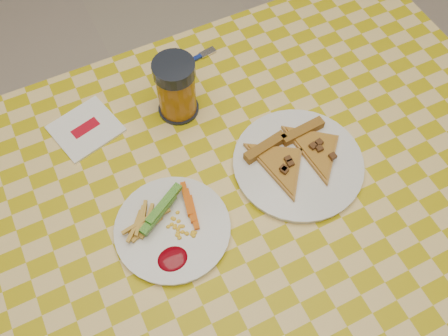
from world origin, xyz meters
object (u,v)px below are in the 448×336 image
(table, at_px, (235,207))
(plate_left, at_px, (173,229))
(plate_right, at_px, (298,164))
(drink_glass, at_px, (176,89))

(table, relative_size, plate_left, 6.02)
(plate_right, bearing_deg, plate_left, -175.92)
(plate_right, bearing_deg, drink_glass, 123.87)
(table, xyz_separation_m, plate_right, (0.14, -0.00, 0.08))
(plate_left, height_order, plate_right, same)
(table, relative_size, plate_right, 4.98)
(table, bearing_deg, plate_left, -170.41)
(plate_right, xyz_separation_m, drink_glass, (-0.16, 0.24, 0.06))
(plate_left, bearing_deg, drink_glass, 64.32)
(plate_right, distance_m, drink_glass, 0.29)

